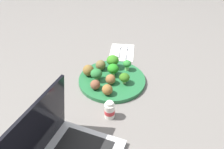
{
  "coord_description": "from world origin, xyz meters",
  "views": [
    {
      "loc": [
        -0.71,
        -0.13,
        0.56
      ],
      "look_at": [
        0.0,
        0.0,
        0.04
      ],
      "focal_mm": 34.62,
      "sensor_mm": 36.0,
      "label": 1
    }
  ],
  "objects_px": {
    "broccoli_floret_front_left": "(113,69)",
    "broccoli_floret_mid_right": "(113,60)",
    "meatball_back_right": "(95,85)",
    "fork": "(119,50)",
    "broccoli_floret_mid_left": "(124,78)",
    "meatball_front_left": "(88,70)",
    "plate": "(112,80)",
    "napkin": "(122,52)",
    "meatball_near_rim": "(107,90)",
    "knife": "(126,51)",
    "meatball_front_right": "(112,79)",
    "meatball_mid_left": "(101,65)",
    "broccoli_floret_back_left": "(127,64)",
    "broccoli_floret_back_right": "(96,74)",
    "yogurt_bottle": "(110,110)"
  },
  "relations": [
    {
      "from": "knife",
      "to": "broccoli_floret_mid_right",
      "type": "bearing_deg",
      "value": 168.62
    },
    {
      "from": "broccoli_floret_mid_right",
      "to": "meatball_front_left",
      "type": "xyz_separation_m",
      "value": [
        -0.07,
        0.09,
        -0.01
      ]
    },
    {
      "from": "broccoli_floret_back_right",
      "to": "meatball_back_right",
      "type": "xyz_separation_m",
      "value": [
        -0.06,
        -0.01,
        -0.01
      ]
    },
    {
      "from": "meatball_near_rim",
      "to": "knife",
      "type": "xyz_separation_m",
      "value": [
        0.36,
        -0.03,
        -0.03
      ]
    },
    {
      "from": "meatball_near_rim",
      "to": "yogurt_bottle",
      "type": "xyz_separation_m",
      "value": [
        -0.1,
        -0.03,
        -0.01
      ]
    },
    {
      "from": "broccoli_floret_back_right",
      "to": "yogurt_bottle",
      "type": "distance_m",
      "value": 0.2
    },
    {
      "from": "broccoli_floret_mid_right",
      "to": "meatball_mid_left",
      "type": "xyz_separation_m",
      "value": [
        -0.02,
        0.05,
        -0.02
      ]
    },
    {
      "from": "plate",
      "to": "meatball_front_right",
      "type": "bearing_deg",
      "value": -171.76
    },
    {
      "from": "meatball_front_left",
      "to": "fork",
      "type": "xyz_separation_m",
      "value": [
        0.25,
        -0.09,
        -0.03
      ]
    },
    {
      "from": "broccoli_floret_front_left",
      "to": "broccoli_floret_mid_left",
      "type": "xyz_separation_m",
      "value": [
        -0.05,
        -0.06,
        -0.0
      ]
    },
    {
      "from": "plate",
      "to": "meatball_front_left",
      "type": "bearing_deg",
      "value": 86.13
    },
    {
      "from": "meatball_mid_left",
      "to": "meatball_back_right",
      "type": "height_order",
      "value": "meatball_mid_left"
    },
    {
      "from": "broccoli_floret_mid_left",
      "to": "meatball_front_left",
      "type": "xyz_separation_m",
      "value": [
        0.03,
        0.16,
        -0.0
      ]
    },
    {
      "from": "broccoli_floret_mid_left",
      "to": "meatball_back_right",
      "type": "distance_m",
      "value": 0.12
    },
    {
      "from": "broccoli_floret_mid_right",
      "to": "meatball_near_rim",
      "type": "bearing_deg",
      "value": -177.12
    },
    {
      "from": "broccoli_floret_mid_left",
      "to": "meatball_near_rim",
      "type": "distance_m",
      "value": 0.1
    },
    {
      "from": "broccoli_floret_mid_left",
      "to": "napkin",
      "type": "bearing_deg",
      "value": 9.87
    },
    {
      "from": "meatball_back_right",
      "to": "yogurt_bottle",
      "type": "distance_m",
      "value": 0.14
    },
    {
      "from": "broccoli_floret_back_right",
      "to": "meatball_near_rim",
      "type": "distance_m",
      "value": 0.1
    },
    {
      "from": "yogurt_bottle",
      "to": "broccoli_floret_mid_right",
      "type": "bearing_deg",
      "value": 7.88
    },
    {
      "from": "broccoli_floret_back_right",
      "to": "meatball_back_right",
      "type": "bearing_deg",
      "value": -171.58
    },
    {
      "from": "plate",
      "to": "meatball_near_rim",
      "type": "relative_size",
      "value": 6.79
    },
    {
      "from": "broccoli_floret_mid_right",
      "to": "meatball_front_left",
      "type": "distance_m",
      "value": 0.12
    },
    {
      "from": "broccoli_floret_front_left",
      "to": "meatball_front_left",
      "type": "relative_size",
      "value": 1.1
    },
    {
      "from": "meatball_mid_left",
      "to": "knife",
      "type": "distance_m",
      "value": 0.22
    },
    {
      "from": "broccoli_floret_mid_right",
      "to": "meatball_front_right",
      "type": "bearing_deg",
      "value": -172.07
    },
    {
      "from": "meatball_back_right",
      "to": "fork",
      "type": "height_order",
      "value": "meatball_back_right"
    },
    {
      "from": "yogurt_bottle",
      "to": "fork",
      "type": "bearing_deg",
      "value": 4.93
    },
    {
      "from": "meatball_front_left",
      "to": "knife",
      "type": "xyz_separation_m",
      "value": [
        0.25,
        -0.13,
        -0.03
      ]
    },
    {
      "from": "broccoli_floret_mid_right",
      "to": "napkin",
      "type": "distance_m",
      "value": 0.18
    },
    {
      "from": "meatball_mid_left",
      "to": "yogurt_bottle",
      "type": "relative_size",
      "value": 0.67
    },
    {
      "from": "broccoli_floret_front_left",
      "to": "broccoli_floret_mid_right",
      "type": "height_order",
      "value": "broccoli_floret_mid_right"
    },
    {
      "from": "meatball_back_right",
      "to": "fork",
      "type": "xyz_separation_m",
      "value": [
        0.33,
        -0.04,
        -0.03
      ]
    },
    {
      "from": "broccoli_floret_back_left",
      "to": "meatball_near_rim",
      "type": "distance_m",
      "value": 0.18
    },
    {
      "from": "plate",
      "to": "meatball_mid_left",
      "type": "height_order",
      "value": "meatball_mid_left"
    },
    {
      "from": "plate",
      "to": "napkin",
      "type": "bearing_deg",
      "value": -1.66
    },
    {
      "from": "meatball_front_right",
      "to": "yogurt_bottle",
      "type": "xyz_separation_m",
      "value": [
        -0.16,
        -0.02,
        -0.01
      ]
    },
    {
      "from": "broccoli_floret_front_left",
      "to": "fork",
      "type": "relative_size",
      "value": 0.43
    },
    {
      "from": "plate",
      "to": "meatball_front_right",
      "type": "distance_m",
      "value": 0.04
    },
    {
      "from": "broccoli_floret_front_left",
      "to": "broccoli_floret_back_right",
      "type": "height_order",
      "value": "same"
    },
    {
      "from": "broccoli_floret_back_left",
      "to": "fork",
      "type": "bearing_deg",
      "value": 19.68
    },
    {
      "from": "broccoli_floret_back_left",
      "to": "meatball_near_rim",
      "type": "xyz_separation_m",
      "value": [
        -0.17,
        0.06,
        -0.01
      ]
    },
    {
      "from": "broccoli_floret_front_left",
      "to": "meatball_near_rim",
      "type": "relative_size",
      "value": 1.27
    },
    {
      "from": "broccoli_floret_mid_right",
      "to": "broccoli_floret_back_left",
      "type": "bearing_deg",
      "value": -96.3
    },
    {
      "from": "broccoli_floret_mid_right",
      "to": "knife",
      "type": "height_order",
      "value": "broccoli_floret_mid_right"
    },
    {
      "from": "meatball_front_right",
      "to": "napkin",
      "type": "distance_m",
      "value": 0.29
    },
    {
      "from": "broccoli_floret_mid_left",
      "to": "meatball_front_right",
      "type": "relative_size",
      "value": 1.12
    },
    {
      "from": "broccoli_floret_back_right",
      "to": "meatball_mid_left",
      "type": "xyz_separation_m",
      "value": [
        0.08,
        0.0,
        -0.01
      ]
    },
    {
      "from": "plate",
      "to": "broccoli_floret_back_left",
      "type": "height_order",
      "value": "broccoli_floret_back_left"
    },
    {
      "from": "broccoli_floret_mid_left",
      "to": "knife",
      "type": "distance_m",
      "value": 0.28
    }
  ]
}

